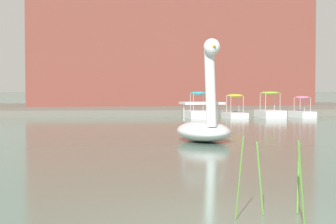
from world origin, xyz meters
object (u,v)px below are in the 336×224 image
Objects in this scene: swan_boat at (204,124)px; pedal_boat_lime at (270,111)px; pedal_boat_yellow at (235,111)px; pedal_boat_cyan at (198,111)px; pedal_boat_pink at (302,111)px.

pedal_boat_lime is at bearing 66.47° from swan_boat.
swan_boat is 1.85× the size of pedal_boat_yellow.
pedal_boat_cyan is 1.00× the size of pedal_boat_lime.
swan_boat is at bearing -119.46° from pedal_boat_pink.
swan_boat is at bearing -106.25° from pedal_boat_yellow.
pedal_boat_yellow is 2.29m from pedal_boat_lime.
swan_boat reaches higher than pedal_boat_pink.
pedal_boat_yellow is (4.65, 15.94, -0.19)m from swan_boat.
pedal_boat_yellow reaches higher than pedal_boat_pink.
pedal_boat_cyan reaches higher than pedal_boat_yellow.
pedal_boat_lime reaches higher than pedal_boat_pink.
pedal_boat_lime reaches higher than pedal_boat_cyan.
swan_boat reaches higher than pedal_boat_cyan.
pedal_boat_lime is 1.13× the size of pedal_boat_pink.
pedal_boat_cyan reaches higher than pedal_boat_pink.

